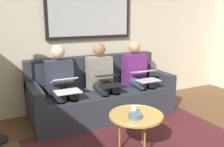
{
  "coord_description": "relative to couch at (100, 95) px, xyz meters",
  "views": [
    {
      "loc": [
        1.51,
        1.31,
        1.55
      ],
      "look_at": [
        0.0,
        -1.7,
        0.75
      ],
      "focal_mm": 39.41,
      "sensor_mm": 36.0,
      "label": 1
    }
  ],
  "objects": [
    {
      "name": "person_middle",
      "position": [
        0.0,
        0.07,
        0.3
      ],
      "size": [
        0.38,
        0.58,
        1.14
      ],
      "color": "gray",
      "rests_on": "couch"
    },
    {
      "name": "person_left",
      "position": [
        -0.64,
        0.07,
        0.3
      ],
      "size": [
        0.38,
        0.58,
        1.14
      ],
      "color": "#66236B",
      "rests_on": "couch"
    },
    {
      "name": "wall_rear",
      "position": [
        0.0,
        -0.48,
        0.99
      ],
      "size": [
        6.0,
        0.12,
        2.6
      ],
      "primitive_type": "cube",
      "color": "beige",
      "rests_on": "ground_plane"
    },
    {
      "name": "couch",
      "position": [
        0.0,
        0.0,
        0.0
      ],
      "size": [
        2.2,
        0.9,
        0.9
      ],
      "color": "#2D333D",
      "rests_on": "ground_plane"
    },
    {
      "name": "laptop_silver",
      "position": [
        -0.64,
        0.31,
        0.32
      ],
      "size": [
        0.36,
        0.36,
        0.15
      ],
      "color": "silver"
    },
    {
      "name": "coffee_table",
      "position": [
        0.09,
        1.22,
        0.12
      ],
      "size": [
        0.62,
        0.62,
        0.46
      ],
      "color": "tan",
      "rests_on": "ground_plane"
    },
    {
      "name": "framed_mirror",
      "position": [
        0.0,
        -0.39,
        1.24
      ],
      "size": [
        1.45,
        0.05,
        0.76
      ],
      "color": "black"
    },
    {
      "name": "person_right",
      "position": [
        0.64,
        0.07,
        0.3
      ],
      "size": [
        0.38,
        0.58,
        1.14
      ],
      "color": "#2D3342",
      "rests_on": "couch"
    },
    {
      "name": "laptop_black",
      "position": [
        0.0,
        0.31,
        0.32
      ],
      "size": [
        0.31,
        0.36,
        0.15
      ],
      "color": "black"
    },
    {
      "name": "cup",
      "position": [
        0.1,
        1.18,
        0.18
      ],
      "size": [
        0.07,
        0.07,
        0.09
      ],
      "primitive_type": "cylinder",
      "color": "silver",
      "rests_on": "coffee_table"
    },
    {
      "name": "bowl",
      "position": [
        0.15,
        1.29,
        0.16
      ],
      "size": [
        0.15,
        0.15,
        0.05
      ],
      "primitive_type": "cylinder",
      "color": "slate",
      "rests_on": "coffee_table"
    },
    {
      "name": "laptop_white",
      "position": [
        0.64,
        0.3,
        0.32
      ],
      "size": [
        0.33,
        0.39,
        0.17
      ],
      "color": "white"
    }
  ]
}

